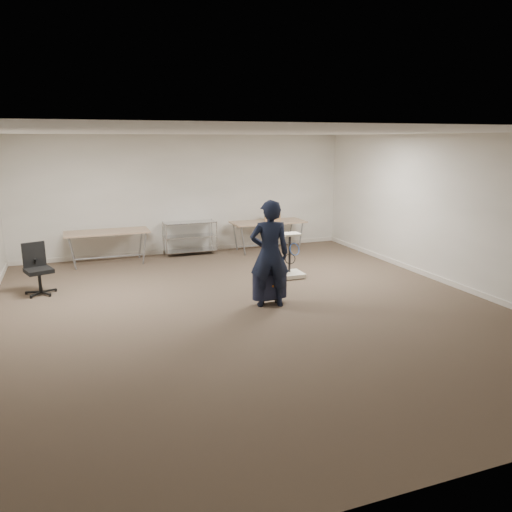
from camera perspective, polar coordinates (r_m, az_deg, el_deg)
name	(u,v)px	position (r m, az deg, el deg)	size (l,w,h in m)	color
ground	(250,309)	(8.16, -0.69, -6.08)	(9.00, 9.00, 0.00)	#403226
room_shell	(225,284)	(9.40, -3.56, -3.16)	(8.00, 9.00, 9.00)	beige
folding_table_left	(107,234)	(11.40, -16.66, 2.47)	(1.80, 0.75, 0.73)	#9D7C60
folding_table_right	(268,223)	(12.24, 1.38, 3.74)	(1.80, 0.75, 0.73)	#9D7C60
wire_shelf	(190,236)	(11.96, -7.57, 2.24)	(1.22, 0.47, 0.80)	silver
person	(270,254)	(8.09, 1.56, 0.25)	(0.64, 0.42, 1.76)	black
suitcase	(270,283)	(8.31, 1.57, -3.10)	(0.40, 0.24, 1.07)	black
office_chair	(39,279)	(9.68, -23.56, -2.40)	(0.55, 0.56, 0.91)	black
equipment_cart	(290,266)	(9.96, 3.96, -1.12)	(0.50, 0.50, 0.90)	beige
cardboard_box	(272,215)	(12.24, 1.89, 4.66)	(0.38, 0.28, 0.28)	#A27F4B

